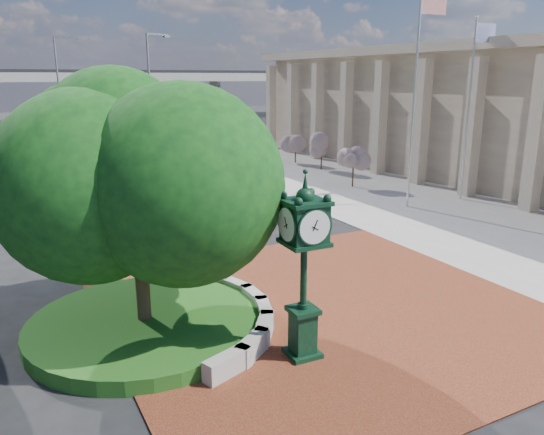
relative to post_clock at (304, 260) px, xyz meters
The scene contains 18 objects.
ground 4.40m from the post_clock, 57.29° to the left, with size 200.00×200.00×0.00m, color black.
plaza 3.76m from the post_clock, 46.30° to the left, with size 12.00×12.00×0.04m, color maroon.
sidewalk 22.34m from the post_clock, 36.00° to the left, with size 20.00×50.00×0.04m, color #9E9B93.
planter_wall 3.84m from the post_clock, 103.81° to the left, with size 2.96×6.77×0.54m.
grass_bed 4.88m from the post_clock, 134.93° to the left, with size 6.10×6.10×0.40m, color #1E4513.
civic_building 29.72m from the post_clock, 30.49° to the left, with size 17.35×44.00×8.60m.
overpass 73.18m from the post_clock, 88.63° to the left, with size 90.00×12.00×7.50m.
tree_planter 4.48m from the post_clock, 134.93° to the left, with size 5.20×5.20×6.33m.
tree_street 21.16m from the post_clock, 95.54° to the left, with size 4.40×4.40×5.45m.
post_clock is the anchor object (origin of this frame).
parked_car 42.79m from the post_clock, 87.97° to the left, with size 1.62×4.03×1.37m, color #5B180D.
flagpole_a 16.79m from the post_clock, 39.88° to the left, with size 1.71×0.19×10.92m.
flagpole_b 19.74m from the post_clock, 32.70° to the left, with size 1.50×0.17×9.57m.
street_lamp_near 31.94m from the post_clock, 80.53° to the left, with size 2.09×0.95×9.73m.
street_lamp_far 45.95m from the post_clock, 89.55° to the left, with size 2.30×0.55×10.26m.
shrub_near 20.86m from the post_clock, 50.66° to the left, with size 1.20×1.20×2.20m.
shrub_mid 26.76m from the post_clock, 56.22° to the left, with size 1.20×1.20×2.20m.
shrub_far 29.81m from the post_clock, 60.22° to the left, with size 1.20×1.20×2.20m.
Camera 1 is at (-7.99, -12.96, 6.58)m, focal length 35.00 mm.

